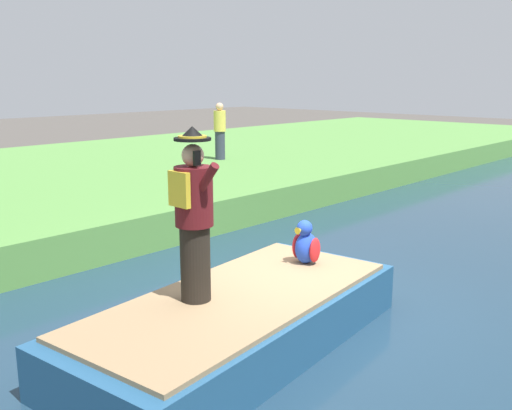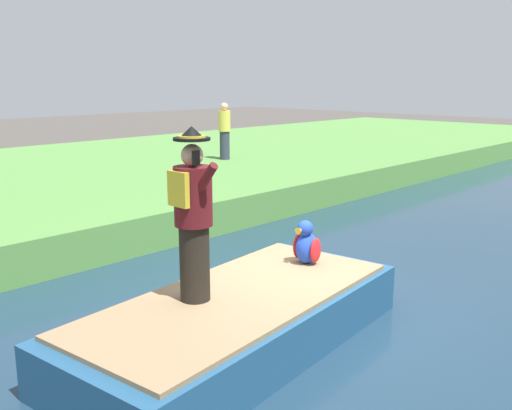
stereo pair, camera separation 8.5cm
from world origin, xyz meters
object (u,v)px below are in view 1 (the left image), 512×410
Objects in this scene: person_pirate at (194,216)px; parrot_plush at (306,245)px; boat at (238,321)px; person_bystander at (220,131)px.

person_pirate is 3.25× the size of parrot_plush.
parrot_plush reaches higher than boat.
boat is 1.32m from person_pirate.
boat is at bearing -42.52° from person_bystander.
person_pirate is at bearing -44.98° from person_bystander.
person_bystander is (-7.72, 7.08, 1.17)m from boat.
person_bystander is at bearing 128.64° from person_pirate.
boat is 10.55m from person_bystander.
boat is 1.50m from parrot_plush.
parrot_plush is at bearing -36.95° from person_bystander.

